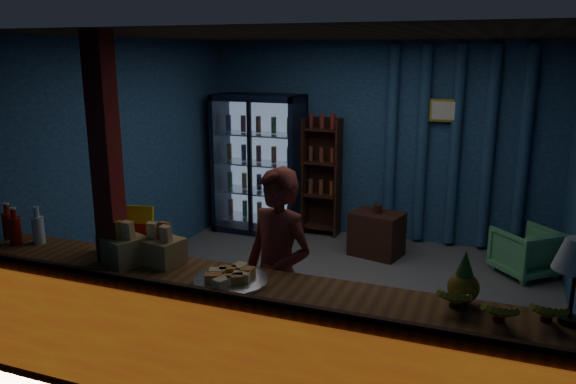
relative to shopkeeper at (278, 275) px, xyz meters
name	(u,v)px	position (x,y,z in m)	size (l,w,h in m)	color
ground	(325,299)	(-0.06, 1.43, -0.82)	(4.60, 4.60, 0.00)	#515154
room_walls	(328,147)	(-0.06, 1.43, 0.75)	(4.60, 4.60, 4.60)	navy
counter	(243,346)	(-0.06, -0.48, -0.35)	(4.40, 0.57, 0.99)	brown
support_post	(111,216)	(-1.11, -0.47, 0.48)	(0.16, 0.16, 2.60)	maroon
beverage_cooler	(261,164)	(-1.61, 3.34, 0.11)	(1.20, 0.62, 1.90)	black
bottle_shelf	(322,177)	(-0.76, 3.48, -0.03)	(0.50, 0.28, 1.60)	black
curtain_folds	(455,147)	(0.94, 3.57, 0.48)	(1.74, 0.14, 2.50)	navy
framed_picture	(444,111)	(0.79, 3.52, 0.93)	(0.36, 0.04, 0.28)	gold
shopkeeper	(278,275)	(0.00, 0.00, 0.00)	(0.60, 0.39, 1.64)	maroon
green_chair	(525,252)	(1.84, 2.86, -0.55)	(0.59, 0.60, 0.55)	#54A968
side_table	(377,234)	(0.14, 2.89, -0.55)	(0.68, 0.56, 0.65)	black
yellow_sign	(125,229)	(-1.17, -0.26, 0.31)	(0.46, 0.19, 0.36)	yellow
soda_bottles	(20,227)	(-2.09, -0.38, 0.25)	(0.41, 0.17, 0.31)	#B1170B
snack_box_left	(123,248)	(-1.03, -0.47, 0.25)	(0.39, 0.36, 0.33)	#A78A51
snack_box_centre	(162,249)	(-0.76, -0.38, 0.24)	(0.33, 0.29, 0.30)	#A78A51
pastry_tray	(231,279)	(-0.12, -0.52, 0.16)	(0.51, 0.51, 0.08)	silver
banana_bunches	(500,307)	(1.56, -0.43, 0.21)	(0.73, 0.29, 0.16)	gold
pineapple	(464,283)	(1.34, -0.29, 0.27)	(0.19, 0.19, 0.33)	#94671B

